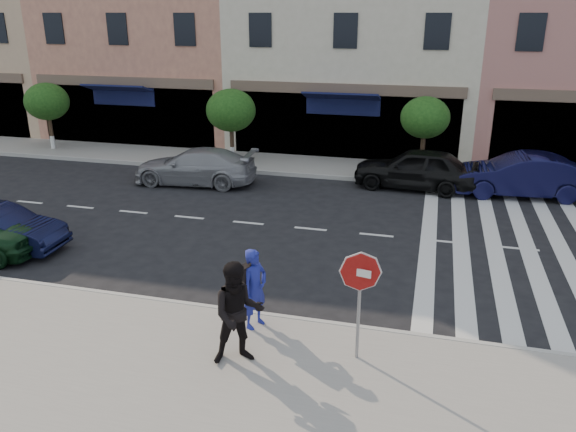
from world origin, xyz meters
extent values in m
plane|color=black|center=(0.00, 0.00, 0.00)|extent=(120.00, 120.00, 0.00)
cube|color=gray|center=(0.00, -3.75, 0.07)|extent=(60.00, 4.50, 0.15)
cube|color=gray|center=(0.00, 11.00, 0.07)|extent=(60.00, 3.00, 0.15)
cube|color=beige|center=(-0.50, 17.00, 5.50)|extent=(11.00, 9.00, 11.00)
cylinder|color=#473323|center=(-14.00, 10.80, 0.98)|extent=(0.18, 0.18, 1.65)
cylinder|color=silver|center=(-14.00, 10.80, 0.45)|extent=(0.20, 0.20, 0.60)
ellipsoid|color=#183F12|center=(-14.00, 10.80, 2.35)|extent=(2.00, 2.00, 1.70)
cylinder|color=#473323|center=(-5.00, 10.80, 0.95)|extent=(0.18, 0.18, 1.60)
cylinder|color=silver|center=(-5.00, 10.80, 0.45)|extent=(0.20, 0.20, 0.60)
ellipsoid|color=#183F12|center=(-5.00, 10.80, 2.32)|extent=(2.10, 2.10, 1.79)
cylinder|color=#473323|center=(3.00, 10.80, 1.00)|extent=(0.18, 0.18, 1.71)
cylinder|color=silver|center=(3.00, 10.80, 0.45)|extent=(0.20, 0.20, 0.60)
ellipsoid|color=#183F12|center=(3.00, 10.80, 2.38)|extent=(1.90, 1.90, 1.62)
cylinder|color=gray|center=(2.35, -2.60, 1.12)|extent=(0.07, 0.07, 1.94)
cylinder|color=white|center=(2.35, -2.61, 1.92)|extent=(0.75, 0.16, 0.76)
cylinder|color=#9E1411|center=(2.35, -2.63, 1.92)|extent=(0.70, 0.17, 0.71)
cube|color=white|center=(2.35, -2.66, 1.92)|extent=(0.39, 0.10, 0.14)
imported|color=navy|center=(0.18, -2.00, 0.99)|extent=(0.62, 0.73, 1.69)
imported|color=black|center=(0.27, -3.24, 1.13)|extent=(1.18, 1.09, 1.96)
imported|color=gray|center=(-5.34, 7.60, 0.68)|extent=(4.81, 2.25, 1.36)
imported|color=black|center=(2.84, 9.10, 0.77)|extent=(4.63, 2.18, 1.53)
imported|color=black|center=(6.50, 9.10, 0.77)|extent=(4.77, 1.98, 1.54)
camera|label=1|loc=(3.39, -11.57, 6.20)|focal=35.00mm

